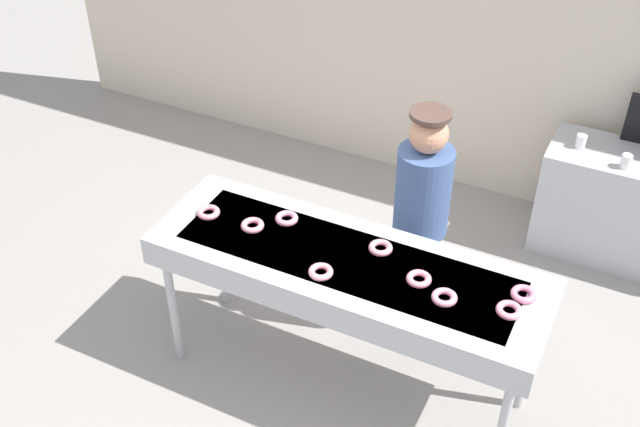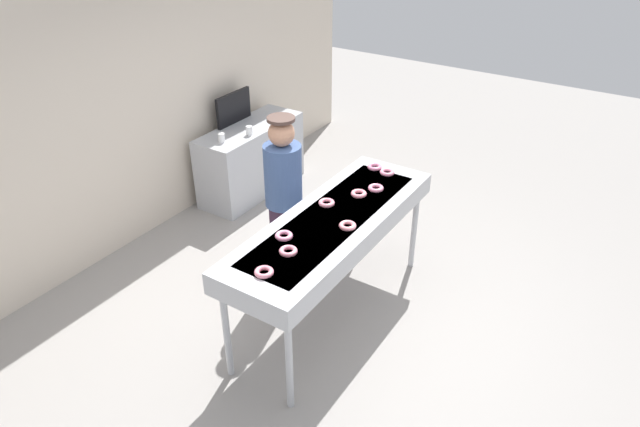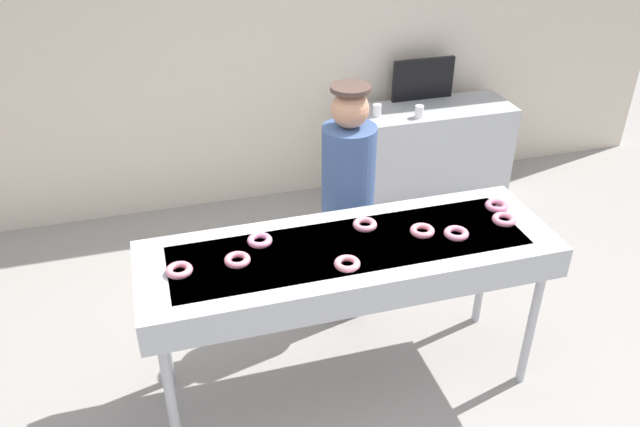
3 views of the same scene
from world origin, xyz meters
TOP-DOWN VIEW (x-y plane):
  - ground_plane at (0.00, 0.00)m, footprint 16.00×16.00m
  - back_wall at (0.00, 2.56)m, footprint 8.00×0.12m
  - fryer_conveyor at (0.00, 0.00)m, footprint 2.35×0.76m
  - strawberry_donut_0 at (0.44, 0.00)m, footprint 0.19×0.19m
  - strawberry_donut_1 at (0.95, -0.02)m, footprint 0.20×0.20m
  - strawberry_donut_2 at (-0.48, 0.16)m, footprint 0.20×0.20m
  - strawberry_donut_3 at (0.99, 0.14)m, footprint 0.20×0.20m
  - strawberry_donut_4 at (0.14, 0.15)m, footprint 0.20×0.20m
  - strawberry_donut_5 at (-0.08, -0.19)m, footprint 0.16×0.16m
  - strawberry_donut_6 at (-0.63, 0.01)m, footprint 0.19×0.19m
  - strawberry_donut_7 at (-0.94, 0.00)m, footprint 0.20×0.20m
  - strawberry_donut_8 at (0.61, -0.08)m, footprint 0.17×0.17m
  - worker_baker at (0.21, 0.66)m, footprint 0.35×0.35m
  - paper_cup_0 at (0.94, 2.07)m, footprint 0.07×0.07m
  - paper_cup_1 at (1.27, 1.94)m, footprint 0.07×0.07m

SIDE VIEW (x-z plane):
  - ground_plane at x=0.00m, z-range 0.00..0.00m
  - paper_cup_0 at x=0.94m, z-range 0.88..0.99m
  - paper_cup_1 at x=1.27m, z-range 0.88..0.99m
  - fryer_conveyor at x=0.00m, z-range 0.43..1.47m
  - worker_baker at x=0.21m, z-range 0.13..1.85m
  - strawberry_donut_0 at x=0.44m, z-range 1.04..1.08m
  - strawberry_donut_1 at x=0.95m, z-range 1.04..1.08m
  - strawberry_donut_2 at x=-0.48m, z-range 1.04..1.08m
  - strawberry_donut_3 at x=0.99m, z-range 1.04..1.08m
  - strawberry_donut_4 at x=0.14m, z-range 1.04..1.08m
  - strawberry_donut_5 at x=-0.08m, z-range 1.04..1.08m
  - strawberry_donut_6 at x=-0.63m, z-range 1.04..1.08m
  - strawberry_donut_7 at x=-0.94m, z-range 1.04..1.08m
  - strawberry_donut_8 at x=0.61m, z-range 1.04..1.08m
  - back_wall at x=0.00m, z-range 0.00..3.12m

